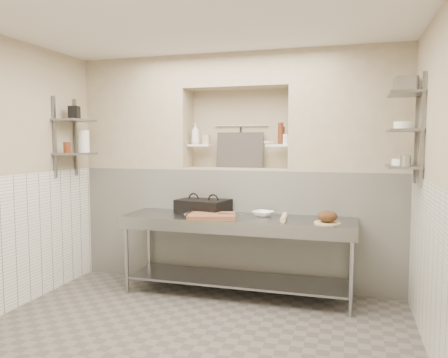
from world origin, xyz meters
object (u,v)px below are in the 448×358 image
at_px(cutting_board, 212,216).
at_px(bottle_soap, 195,134).
at_px(bread_loaf, 327,216).
at_px(prep_table, 237,240).
at_px(rolling_pin, 284,217).
at_px(panini_press, 203,206).
at_px(mixing_bowl, 263,214).
at_px(jug_left, 84,141).
at_px(bowl_alcove, 269,143).

distance_m(cutting_board, bottle_soap, 1.22).
bearing_deg(bread_loaf, cutting_board, -179.23).
distance_m(cutting_board, bread_loaf, 1.25).
xyz_separation_m(prep_table, rolling_pin, (0.53, -0.04, 0.29)).
xyz_separation_m(prep_table, panini_press, (-0.47, 0.21, 0.34)).
bearing_deg(mixing_bowl, jug_left, -177.10).
relative_size(panini_press, jug_left, 2.38).
relative_size(bread_loaf, jug_left, 0.74).
height_order(cutting_board, jug_left, jug_left).
distance_m(cutting_board, mixing_bowl, 0.60).
distance_m(panini_press, mixing_bowl, 0.74).
bearing_deg(mixing_bowl, bowl_alcove, 91.38).
relative_size(prep_table, bowl_alcove, 20.73).
xyz_separation_m(mixing_bowl, bread_loaf, (0.73, -0.28, 0.05)).
distance_m(bread_loaf, bottle_soap, 2.00).
xyz_separation_m(cutting_board, bottle_soap, (-0.43, 0.67, 0.92)).
distance_m(rolling_pin, bottle_soap, 1.63).
distance_m(mixing_bowl, bottle_soap, 1.37).
xyz_separation_m(panini_press, rolling_pin, (1.00, -0.25, -0.05)).
xyz_separation_m(cutting_board, mixing_bowl, (0.52, 0.30, 0.00)).
relative_size(prep_table, mixing_bowl, 11.23).
bearing_deg(panini_press, prep_table, -11.62).
bearing_deg(rolling_pin, bread_loaf, -10.41).
bearing_deg(cutting_board, bowl_alcove, 52.47).
height_order(rolling_pin, bowl_alcove, bowl_alcove).
xyz_separation_m(prep_table, bottle_soap, (-0.68, 0.53, 1.20)).
height_order(prep_table, bread_loaf, bread_loaf).
bearing_deg(bowl_alcove, cutting_board, -127.53).
xyz_separation_m(rolling_pin, bottle_soap, (-1.22, 0.57, 0.92)).
relative_size(rolling_pin, bottle_soap, 1.47).
relative_size(prep_table, bread_loaf, 12.80).
xyz_separation_m(mixing_bowl, bowl_alcove, (-0.01, 0.37, 0.80)).
xyz_separation_m(panini_press, cutting_board, (0.22, -0.35, -0.06)).
height_order(mixing_bowl, bowl_alcove, bowl_alcove).
bearing_deg(mixing_bowl, bottle_soap, 158.46).
distance_m(panini_press, jug_left, 1.70).
xyz_separation_m(bread_loaf, bottle_soap, (-1.68, 0.65, 0.87)).
relative_size(mixing_bowl, bottle_soap, 0.87).
bearing_deg(bowl_alcove, mixing_bowl, -88.62).
relative_size(prep_table, cutting_board, 4.96).
bearing_deg(rolling_pin, cutting_board, -172.67).
bearing_deg(prep_table, rolling_pin, -4.39).
height_order(panini_press, rolling_pin, panini_press).
height_order(mixing_bowl, rolling_pin, rolling_pin).
distance_m(mixing_bowl, rolling_pin, 0.33).
bearing_deg(bottle_soap, rolling_pin, -25.11).
xyz_separation_m(mixing_bowl, jug_left, (-2.25, -0.11, 0.82)).
bearing_deg(rolling_pin, bowl_alcove, 116.05).
bearing_deg(bottle_soap, bread_loaf, -21.33).
relative_size(bread_loaf, bottle_soap, 0.77).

